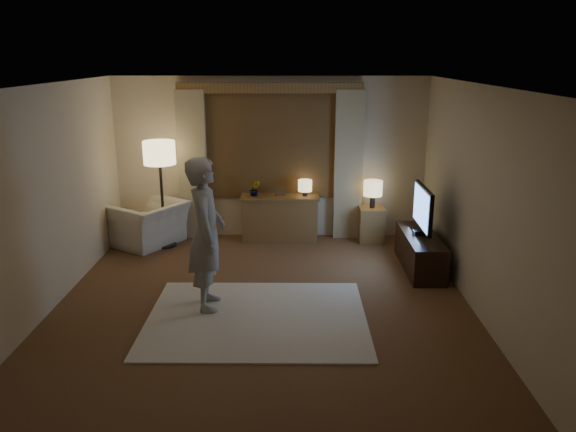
{
  "coord_description": "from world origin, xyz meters",
  "views": [
    {
      "loc": [
        0.35,
        -6.21,
        2.92
      ],
      "look_at": [
        0.3,
        0.6,
        0.95
      ],
      "focal_mm": 35.0,
      "sensor_mm": 36.0,
      "label": 1
    }
  ],
  "objects_px": {
    "armchair": "(149,224)",
    "side_table": "(371,224)",
    "person": "(206,234)",
    "sideboard": "(280,219)",
    "tv_stand": "(420,252)"
  },
  "relations": [
    {
      "from": "armchair",
      "to": "side_table",
      "type": "xyz_separation_m",
      "value": [
        3.55,
        0.18,
        -0.06
      ]
    },
    {
      "from": "armchair",
      "to": "person",
      "type": "relative_size",
      "value": 0.58
    },
    {
      "from": "armchair",
      "to": "side_table",
      "type": "height_order",
      "value": "armchair"
    },
    {
      "from": "person",
      "to": "side_table",
      "type": "bearing_deg",
      "value": -48.22
    },
    {
      "from": "sideboard",
      "to": "armchair",
      "type": "height_order",
      "value": "sideboard"
    },
    {
      "from": "sideboard",
      "to": "armchair",
      "type": "xyz_separation_m",
      "value": [
        -2.07,
        -0.23,
        -0.01
      ]
    },
    {
      "from": "sideboard",
      "to": "side_table",
      "type": "relative_size",
      "value": 2.14
    },
    {
      "from": "person",
      "to": "armchair",
      "type": "bearing_deg",
      "value": 22.84
    },
    {
      "from": "armchair",
      "to": "side_table",
      "type": "bearing_deg",
      "value": 124.89
    },
    {
      "from": "armchair",
      "to": "sideboard",
      "type": "bearing_deg",
      "value": 128.34
    },
    {
      "from": "sideboard",
      "to": "tv_stand",
      "type": "xyz_separation_m",
      "value": [
        2.0,
        -1.27,
        -0.1
      ]
    },
    {
      "from": "sideboard",
      "to": "side_table",
      "type": "distance_m",
      "value": 1.48
    },
    {
      "from": "armchair",
      "to": "side_table",
      "type": "relative_size",
      "value": 1.87
    },
    {
      "from": "side_table",
      "to": "person",
      "type": "height_order",
      "value": "person"
    },
    {
      "from": "sideboard",
      "to": "side_table",
      "type": "height_order",
      "value": "sideboard"
    }
  ]
}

